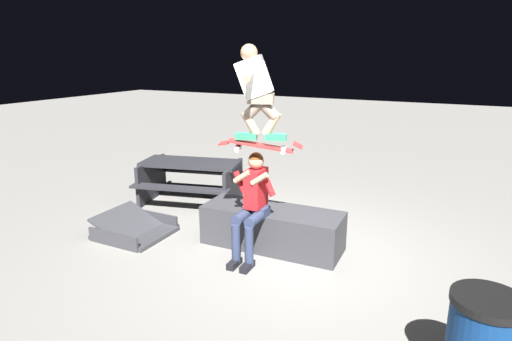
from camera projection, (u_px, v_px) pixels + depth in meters
The scene contains 7 objects.
ground_plane at pixel (287, 252), 5.70m from camera, with size 40.00×40.00×0.00m, color gray.
ledge_box_main at pixel (272, 228), 5.81m from camera, with size 1.91×0.67×0.55m, color #38383D.
person_sitting_on_ledge at pixel (252, 200), 5.37m from camera, with size 0.59×0.76×1.38m.
skateboard at pixel (261, 146), 5.17m from camera, with size 1.03×0.50×0.14m.
skater_airborne at pixel (256, 88), 4.99m from camera, with size 0.63×0.87×1.12m.
kicker_ramp at pixel (135, 230), 6.23m from camera, with size 0.97×0.91×0.43m.
picnic_table_back at pixel (191, 175), 7.52m from camera, with size 1.97×1.71×0.75m.
Camera 1 is at (-1.94, 4.85, 2.57)m, focal length 29.82 mm.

